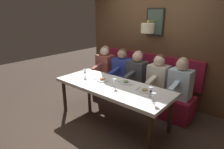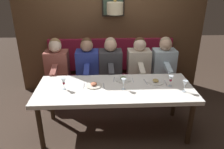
{
  "view_description": "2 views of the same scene",
  "coord_description": "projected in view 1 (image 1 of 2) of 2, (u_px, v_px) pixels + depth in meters",
  "views": [
    {
      "loc": [
        -2.47,
        -2.1,
        2.02
      ],
      "look_at": [
        0.05,
        0.04,
        0.92
      ],
      "focal_mm": 30.26,
      "sensor_mm": 36.0,
      "label": 1
    },
    {
      "loc": [
        -2.77,
        0.18,
        2.16
      ],
      "look_at": [
        0.05,
        0.04,
        0.92
      ],
      "focal_mm": 34.96,
      "sensor_mm": 36.0,
      "label": 2
    }
  ],
  "objects": [
    {
      "name": "wine_glass_3",
      "position": [
        151.0,
        90.0,
        2.96
      ],
      "size": [
        0.07,
        0.07,
        0.16
      ],
      "color": "silver",
      "rests_on": "dining_table"
    },
    {
      "name": "place_setting_1",
      "position": [
        102.0,
        80.0,
        3.71
      ],
      "size": [
        0.24,
        0.31,
        0.05
      ],
      "color": "silver",
      "rests_on": "dining_table"
    },
    {
      "name": "place_setting_2",
      "position": [
        126.0,
        82.0,
        3.56
      ],
      "size": [
        0.24,
        0.32,
        0.05
      ],
      "color": "silver",
      "rests_on": "dining_table"
    },
    {
      "name": "diner_far",
      "position": [
        122.0,
        67.0,
        4.37
      ],
      "size": [
        0.6,
        0.4,
        0.79
      ],
      "color": "#283893",
      "rests_on": "banquette_bench"
    },
    {
      "name": "wine_glass_1",
      "position": [
        115.0,
        81.0,
        3.33
      ],
      "size": [
        0.07,
        0.07,
        0.16
      ],
      "color": "silver",
      "rests_on": "dining_table"
    },
    {
      "name": "diner_middle",
      "position": [
        137.0,
        70.0,
        4.11
      ],
      "size": [
        0.6,
        0.4,
        0.79
      ],
      "color": "#3D3D42",
      "rests_on": "banquette_bench"
    },
    {
      "name": "dining_table",
      "position": [
        112.0,
        88.0,
        3.5
      ],
      "size": [
        0.9,
        2.24,
        0.74
      ],
      "color": "white",
      "rests_on": "ground_plane"
    },
    {
      "name": "diner_farthest",
      "position": [
        105.0,
        63.0,
        4.7
      ],
      "size": [
        0.6,
        0.4,
        0.79
      ],
      "color": "#934C42",
      "rests_on": "banquette_bench"
    },
    {
      "name": "banquette_bench",
      "position": [
        137.0,
        95.0,
        4.29
      ],
      "size": [
        0.52,
        2.44,
        0.45
      ],
      "primitive_type": "cube",
      "color": "maroon",
      "rests_on": "ground_plane"
    },
    {
      "name": "back_wall_panel",
      "position": [
        153.0,
        42.0,
        4.34
      ],
      "size": [
        0.59,
        3.64,
        2.9
      ],
      "color": "brown",
      "rests_on": "ground_plane"
    },
    {
      "name": "place_setting_0",
      "position": [
        145.0,
        90.0,
        3.2
      ],
      "size": [
        0.24,
        0.32,
        0.05
      ],
      "color": "white",
      "rests_on": "dining_table"
    },
    {
      "name": "diner_nearest",
      "position": [
        181.0,
        80.0,
        3.52
      ],
      "size": [
        0.6,
        0.4,
        0.79
      ],
      "color": "silver",
      "rests_on": "banquette_bench"
    },
    {
      "name": "diner_near",
      "position": [
        158.0,
        75.0,
        3.8
      ],
      "size": [
        0.6,
        0.4,
        0.79
      ],
      "color": "beige",
      "rests_on": "banquette_bench"
    },
    {
      "name": "ground_plane",
      "position": [
        112.0,
        120.0,
        3.72
      ],
      "size": [
        12.0,
        12.0,
        0.0
      ],
      "primitive_type": "plane",
      "color": "#423328"
    },
    {
      "name": "wine_glass_2",
      "position": [
        85.0,
        72.0,
        3.87
      ],
      "size": [
        0.07,
        0.07,
        0.16
      ],
      "color": "silver",
      "rests_on": "dining_table"
    },
    {
      "name": "wine_glass_0",
      "position": [
        154.0,
        96.0,
        2.75
      ],
      "size": [
        0.07,
        0.07,
        0.16
      ],
      "color": "silver",
      "rests_on": "dining_table"
    }
  ]
}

